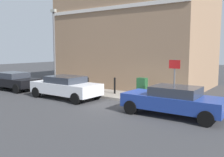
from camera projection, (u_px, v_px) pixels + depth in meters
The scene contains 11 objects.
ground at pixel (129, 107), 12.95m from camera, with size 80.00×80.00×0.00m, color #38383A.
sidewalk at pixel (73, 89), 18.02m from camera, with size 2.34×30.00×0.15m, color gray.
corner_building at pixel (137, 28), 20.18m from camera, with size 7.78×11.17×9.32m.
car_blue at pixel (173, 100), 11.07m from camera, with size 1.89×4.44×1.33m.
car_white at pixel (66, 86), 15.02m from camera, with size 2.02×4.49×1.36m.
car_black at pixel (12, 80), 18.30m from camera, with size 2.00×4.51×1.28m.
utility_cabinet at pixel (142, 88), 14.63m from camera, with size 0.46×0.61×1.15m.
bollard_near_cabinet at pixel (115, 85), 15.86m from camera, with size 0.14×0.14×1.04m.
bollard_far_kerb at pixel (88, 85), 15.92m from camera, with size 0.14×0.14×1.04m.
street_sign at pixel (174, 75), 12.76m from camera, with size 0.08×0.60×2.30m.
lamppost at pixel (54, 45), 18.54m from camera, with size 0.20×0.44×5.72m.
Camera 1 is at (-10.91, -6.55, 2.96)m, focal length 40.00 mm.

